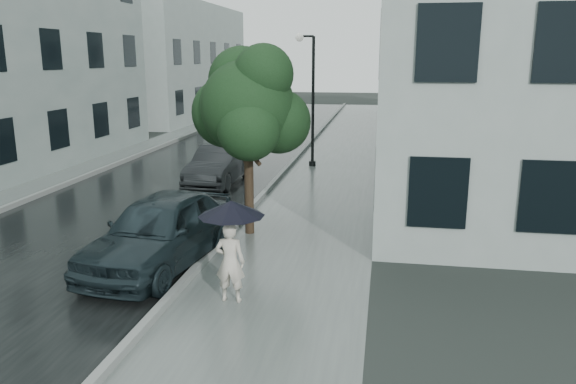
% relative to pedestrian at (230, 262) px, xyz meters
% --- Properties ---
extents(ground, '(120.00, 120.00, 0.00)m').
position_rel_pedestrian_xyz_m(ground, '(0.48, 1.00, -0.75)').
color(ground, black).
rests_on(ground, ground).
extents(sidewalk, '(3.50, 60.00, 0.01)m').
position_rel_pedestrian_xyz_m(sidewalk, '(0.73, 13.00, -0.75)').
color(sidewalk, slate).
rests_on(sidewalk, ground).
extents(kerb_near, '(0.15, 60.00, 0.15)m').
position_rel_pedestrian_xyz_m(kerb_near, '(-1.09, 13.00, -0.68)').
color(kerb_near, slate).
rests_on(kerb_near, ground).
extents(asphalt_road, '(6.85, 60.00, 0.00)m').
position_rel_pedestrian_xyz_m(asphalt_road, '(-4.59, 13.00, -0.75)').
color(asphalt_road, black).
rests_on(asphalt_road, ground).
extents(kerb_far, '(0.15, 60.00, 0.15)m').
position_rel_pedestrian_xyz_m(kerb_far, '(-8.09, 13.00, -0.68)').
color(kerb_far, slate).
rests_on(kerb_far, ground).
extents(sidewalk_far, '(1.70, 60.00, 0.01)m').
position_rel_pedestrian_xyz_m(sidewalk_far, '(-9.02, 13.00, -0.75)').
color(sidewalk_far, '#4C5451').
rests_on(sidewalk_far, ground).
extents(building_near, '(7.02, 36.00, 9.00)m').
position_rel_pedestrian_xyz_m(building_near, '(5.96, 20.50, 3.75)').
color(building_near, gray).
rests_on(building_near, ground).
extents(building_far_b, '(7.02, 18.00, 8.00)m').
position_rel_pedestrian_xyz_m(building_far_b, '(-13.29, 31.00, 3.25)').
color(building_far_b, gray).
rests_on(building_far_b, ground).
extents(pedestrian, '(0.55, 0.37, 1.48)m').
position_rel_pedestrian_xyz_m(pedestrian, '(0.00, 0.00, 0.00)').
color(pedestrian, '#BDB6A6').
rests_on(pedestrian, sidewalk).
extents(umbrella, '(1.21, 1.21, 1.00)m').
position_rel_pedestrian_xyz_m(umbrella, '(0.04, 0.03, 1.00)').
color(umbrella, black).
rests_on(umbrella, ground).
extents(street_tree, '(2.99, 2.72, 4.65)m').
position_rel_pedestrian_xyz_m(street_tree, '(-0.62, 4.09, 2.44)').
color(street_tree, '#332619').
rests_on(street_tree, ground).
extents(lamp_post, '(0.83, 0.42, 5.22)m').
position_rel_pedestrian_xyz_m(lamp_post, '(-0.36, 13.12, 2.23)').
color(lamp_post, black).
rests_on(lamp_post, ground).
extents(car_near, '(2.44, 4.75, 1.55)m').
position_rel_pedestrian_xyz_m(car_near, '(-1.92, 1.50, 0.03)').
color(car_near, black).
rests_on(car_near, ground).
extents(car_far, '(1.46, 4.01, 1.31)m').
position_rel_pedestrian_xyz_m(car_far, '(-3.00, 9.32, -0.09)').
color(car_far, '#25282B').
rests_on(car_far, ground).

